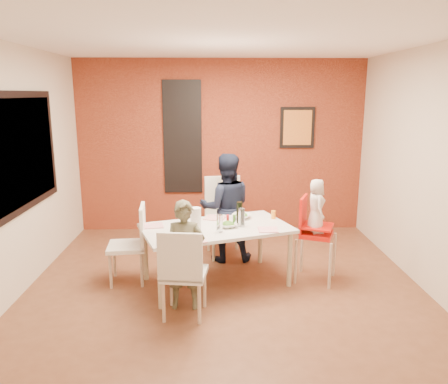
{
  "coord_description": "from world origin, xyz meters",
  "views": [
    {
      "loc": [
        -0.13,
        -4.65,
        2.17
      ],
      "look_at": [
        0.0,
        0.3,
        1.05
      ],
      "focal_mm": 35.0,
      "sensor_mm": 36.0,
      "label": 1
    }
  ],
  "objects_px": {
    "chair_far": "(224,211)",
    "high_chair": "(313,231)",
    "child_near": "(185,255)",
    "chair_near": "(183,270)",
    "child_far": "(226,208)",
    "chair_left": "(134,240)",
    "toddler": "(316,206)",
    "wine_bottle": "(239,213)",
    "paper_towel_roll": "(196,219)",
    "dining_table": "(216,232)"
  },
  "relations": [
    {
      "from": "chair_far",
      "to": "high_chair",
      "type": "height_order",
      "value": "chair_far"
    },
    {
      "from": "chair_far",
      "to": "child_near",
      "type": "xyz_separation_m",
      "value": [
        -0.44,
        -1.58,
        -0.03
      ]
    },
    {
      "from": "chair_near",
      "to": "child_far",
      "type": "xyz_separation_m",
      "value": [
        0.46,
        1.57,
        0.2
      ]
    },
    {
      "from": "child_far",
      "to": "chair_left",
      "type": "bearing_deg",
      "value": 28.24
    },
    {
      "from": "high_chair",
      "to": "toddler",
      "type": "relative_size",
      "value": 1.6
    },
    {
      "from": "chair_left",
      "to": "high_chair",
      "type": "height_order",
      "value": "high_chair"
    },
    {
      "from": "chair_far",
      "to": "child_far",
      "type": "xyz_separation_m",
      "value": [
        0.02,
        -0.25,
        0.12
      ]
    },
    {
      "from": "chair_far",
      "to": "toddler",
      "type": "bearing_deg",
      "value": -52.1
    },
    {
      "from": "chair_left",
      "to": "child_far",
      "type": "distance_m",
      "value": 1.3
    },
    {
      "from": "wine_bottle",
      "to": "paper_towel_roll",
      "type": "relative_size",
      "value": 1.0
    },
    {
      "from": "chair_left",
      "to": "child_near",
      "type": "distance_m",
      "value": 0.92
    },
    {
      "from": "paper_towel_roll",
      "to": "chair_near",
      "type": "bearing_deg",
      "value": -98.91
    },
    {
      "from": "child_near",
      "to": "wine_bottle",
      "type": "height_order",
      "value": "child_near"
    },
    {
      "from": "child_near",
      "to": "chair_near",
      "type": "bearing_deg",
      "value": -90.52
    },
    {
      "from": "high_chair",
      "to": "child_far",
      "type": "distance_m",
      "value": 1.2
    },
    {
      "from": "paper_towel_roll",
      "to": "chair_far",
      "type": "bearing_deg",
      "value": 73.38
    },
    {
      "from": "child_far",
      "to": "dining_table",
      "type": "bearing_deg",
      "value": 76.55
    },
    {
      "from": "chair_left",
      "to": "child_far",
      "type": "bearing_deg",
      "value": 116.5
    },
    {
      "from": "toddler",
      "to": "paper_towel_roll",
      "type": "relative_size",
      "value": 2.38
    },
    {
      "from": "child_far",
      "to": "wine_bottle",
      "type": "height_order",
      "value": "child_far"
    },
    {
      "from": "dining_table",
      "to": "wine_bottle",
      "type": "distance_m",
      "value": 0.35
    },
    {
      "from": "dining_table",
      "to": "chair_near",
      "type": "distance_m",
      "value": 0.9
    },
    {
      "from": "dining_table",
      "to": "paper_towel_roll",
      "type": "distance_m",
      "value": 0.33
    },
    {
      "from": "high_chair",
      "to": "child_far",
      "type": "bearing_deg",
      "value": 77.99
    },
    {
      "from": "chair_far",
      "to": "high_chair",
      "type": "distance_m",
      "value": 1.37
    },
    {
      "from": "chair_far",
      "to": "toddler",
      "type": "relative_size",
      "value": 1.69
    },
    {
      "from": "child_near",
      "to": "wine_bottle",
      "type": "bearing_deg",
      "value": 51.23
    },
    {
      "from": "chair_far",
      "to": "child_far",
      "type": "height_order",
      "value": "child_far"
    },
    {
      "from": "paper_towel_roll",
      "to": "child_far",
      "type": "bearing_deg",
      "value": 68.12
    },
    {
      "from": "wine_bottle",
      "to": "toddler",
      "type": "bearing_deg",
      "value": -3.08
    },
    {
      "from": "chair_far",
      "to": "paper_towel_roll",
      "type": "height_order",
      "value": "chair_far"
    },
    {
      "from": "dining_table",
      "to": "high_chair",
      "type": "height_order",
      "value": "high_chair"
    },
    {
      "from": "paper_towel_roll",
      "to": "chair_left",
      "type": "bearing_deg",
      "value": 163.41
    },
    {
      "from": "child_far",
      "to": "wine_bottle",
      "type": "relative_size",
      "value": 5.42
    },
    {
      "from": "toddler",
      "to": "paper_towel_roll",
      "type": "bearing_deg",
      "value": 93.43
    },
    {
      "from": "chair_left",
      "to": "wine_bottle",
      "type": "height_order",
      "value": "wine_bottle"
    },
    {
      "from": "high_chair",
      "to": "chair_far",
      "type": "bearing_deg",
      "value": 69.53
    },
    {
      "from": "chair_far",
      "to": "dining_table",
      "type": "bearing_deg",
      "value": -106.44
    },
    {
      "from": "chair_near",
      "to": "toddler",
      "type": "height_order",
      "value": "toddler"
    },
    {
      "from": "chair_left",
      "to": "toddler",
      "type": "distance_m",
      "value": 2.15
    },
    {
      "from": "chair_left",
      "to": "wine_bottle",
      "type": "distance_m",
      "value": 1.27
    },
    {
      "from": "chair_far",
      "to": "chair_left",
      "type": "relative_size",
      "value": 1.16
    },
    {
      "from": "chair_far",
      "to": "wine_bottle",
      "type": "relative_size",
      "value": 4.03
    },
    {
      "from": "child_near",
      "to": "wine_bottle",
      "type": "xyz_separation_m",
      "value": [
        0.59,
        0.69,
        0.25
      ]
    },
    {
      "from": "chair_near",
      "to": "child_far",
      "type": "height_order",
      "value": "child_far"
    },
    {
      "from": "chair_near",
      "to": "wine_bottle",
      "type": "distance_m",
      "value": 1.15
    },
    {
      "from": "dining_table",
      "to": "wine_bottle",
      "type": "relative_size",
      "value": 7.04
    },
    {
      "from": "chair_left",
      "to": "child_far",
      "type": "xyz_separation_m",
      "value": [
        1.09,
        0.67,
        0.2
      ]
    },
    {
      "from": "chair_left",
      "to": "child_near",
      "type": "relative_size",
      "value": 0.81
    },
    {
      "from": "chair_far",
      "to": "high_chair",
      "type": "xyz_separation_m",
      "value": [
        1.01,
        -0.92,
        0.01
      ]
    }
  ]
}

